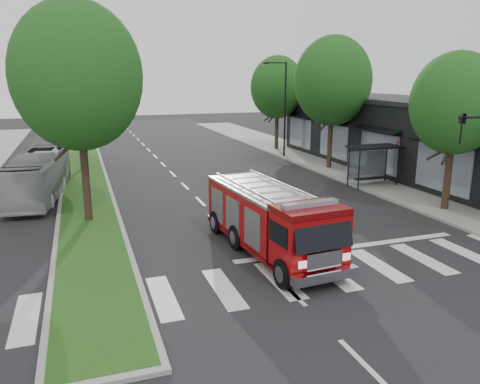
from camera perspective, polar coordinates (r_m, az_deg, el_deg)
name	(u,v)px	position (r m, az deg, el deg)	size (l,w,h in m)	color
ground	(249,250)	(18.97, 1.16, -7.12)	(140.00, 140.00, 0.00)	black
sidewalk_right	(371,178)	(33.17, 15.66, 1.68)	(5.00, 80.00, 0.15)	gray
median	(84,173)	(35.26, -18.44, 2.19)	(3.00, 50.00, 0.15)	gray
storefront_row	(428,140)	(35.51, 21.96, 5.94)	(8.00, 30.00, 5.00)	black
bus_shelter	(372,155)	(30.59, 15.84, 4.42)	(3.20, 1.60, 2.61)	black
tree_right_near	(456,104)	(25.66, 24.80, 9.76)	(4.40, 4.40, 8.05)	black
tree_right_mid	(333,81)	(35.32, 11.24, 13.14)	(5.60, 5.60, 9.72)	black
tree_right_far	(277,87)	(44.28, 4.59, 12.61)	(5.00, 5.00, 8.73)	black
tree_median_near	(77,76)	(22.62, -19.21, 13.19)	(5.80, 5.80, 10.16)	black
tree_median_far	(77,81)	(36.62, -19.28, 12.66)	(5.60, 5.60, 9.72)	black
streetlight_right_far	(283,105)	(40.21, 5.32, 10.53)	(2.11, 0.20, 8.00)	black
fire_engine	(270,220)	(18.38, 3.67, -3.44)	(3.08, 8.18, 2.78)	#5F0507
city_bus	(39,176)	(28.97, -23.34, 1.81)	(2.19, 9.35, 2.60)	#AAAAAF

